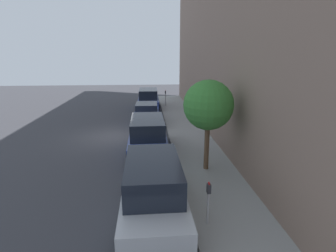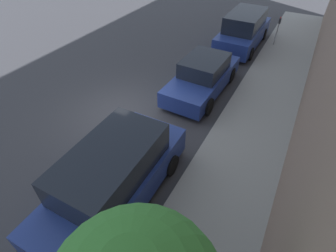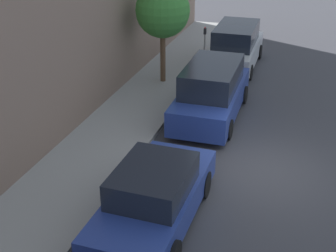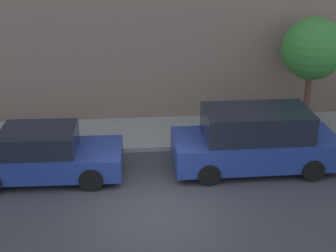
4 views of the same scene
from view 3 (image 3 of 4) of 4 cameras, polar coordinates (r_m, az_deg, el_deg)
The scene contains 7 objects.
ground_plane at distance 13.52m, azimuth 11.32°, elevation -5.29°, with size 60.00×60.00×0.00m, color #38383D.
sidewalk at distance 14.60m, azimuth -7.64°, elevation -2.14°, with size 2.61×32.00×0.15m.
parked_minivan_nearest at distance 21.42m, azimuth 8.23°, elevation 9.54°, with size 2.02×4.92×1.90m.
parked_minivan_second at distance 16.18m, azimuth 5.34°, elevation 4.18°, with size 2.02×4.92×1.90m.
parked_sedan_third at distance 10.89m, azimuth -1.66°, elevation -8.63°, with size 1.92×4.54×1.54m.
parking_meter_near at distance 22.44m, azimuth 4.50°, elevation 10.64°, with size 0.11×0.15×1.35m.
street_tree at distance 18.51m, azimuth -0.66°, elevation 13.85°, with size 2.12×2.12×3.93m.
Camera 3 is at (-0.87, 11.58, 6.92)m, focal length 50.00 mm.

